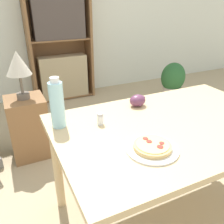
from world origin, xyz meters
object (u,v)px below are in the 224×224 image
at_px(grape_bunch, 138,100).
at_px(drink_bottle, 57,104).
at_px(potted_plant_floor, 173,81).
at_px(salt_shaker, 100,119).
at_px(pizza_on_plate, 152,147).
at_px(side_table, 29,127).
at_px(table_lamp, 18,65).
at_px(bookshelf, 60,45).

height_order(grape_bunch, drink_bottle, drink_bottle).
distance_m(grape_bunch, potted_plant_floor, 2.05).
height_order(salt_shaker, potted_plant_floor, salt_shaker).
bearing_deg(drink_bottle, pizza_on_plate, -51.14).
bearing_deg(drink_bottle, side_table, 96.94).
bearing_deg(table_lamp, grape_bunch, -52.27).
relative_size(side_table, potted_plant_floor, 1.03).
height_order(bookshelf, side_table, bookshelf).
bearing_deg(grape_bunch, salt_shaker, -158.12).
xyz_separation_m(bookshelf, side_table, (-0.69, -1.33, -0.50)).
relative_size(table_lamp, potted_plant_floor, 0.74).
distance_m(drink_bottle, bookshelf, 2.30).
bearing_deg(side_table, table_lamp, 0.00).
bearing_deg(potted_plant_floor, salt_shaker, -139.77).
distance_m(drink_bottle, side_table, 1.07).
height_order(pizza_on_plate, potted_plant_floor, pizza_on_plate).
distance_m(grape_bunch, drink_bottle, 0.56).
xyz_separation_m(drink_bottle, bookshelf, (0.58, 2.23, -0.07)).
bearing_deg(drink_bottle, salt_shaker, -20.26).
bearing_deg(pizza_on_plate, salt_shaker, 109.80).
relative_size(pizza_on_plate, drink_bottle, 0.88).
height_order(pizza_on_plate, salt_shaker, salt_shaker).
xyz_separation_m(salt_shaker, bookshelf, (0.36, 2.31, 0.03)).
bearing_deg(grape_bunch, side_table, 127.73).
height_order(salt_shaker, table_lamp, table_lamp).
distance_m(drink_bottle, table_lamp, 0.91).
bearing_deg(pizza_on_plate, table_lamp, 108.87).
relative_size(drink_bottle, table_lamp, 0.69).
distance_m(table_lamp, potted_plant_floor, 2.25).
bearing_deg(side_table, potted_plant_floor, 13.91).
distance_m(drink_bottle, potted_plant_floor, 2.51).
distance_m(salt_shaker, potted_plant_floor, 2.37).
bearing_deg(pizza_on_plate, side_table, 108.87).
relative_size(drink_bottle, salt_shaker, 4.14).
bearing_deg(side_table, grape_bunch, -52.27).
distance_m(bookshelf, side_table, 1.57).
distance_m(salt_shaker, side_table, 1.14).
bearing_deg(drink_bottle, table_lamp, 96.94).
xyz_separation_m(grape_bunch, salt_shaker, (-0.33, -0.13, -0.01)).
bearing_deg(grape_bunch, table_lamp, 127.73).
relative_size(pizza_on_plate, table_lamp, 0.61).
height_order(drink_bottle, table_lamp, drink_bottle).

